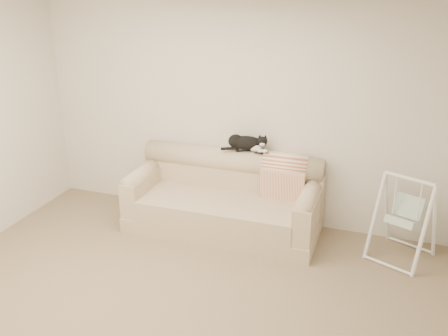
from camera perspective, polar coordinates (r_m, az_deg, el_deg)
name	(u,v)px	position (r m, az deg, el deg)	size (l,w,h in m)	color
ground_plane	(174,308)	(4.69, -5.75, -15.67)	(5.00, 5.00, 0.00)	#7E6D53
room_shell	(167,148)	(3.97, -6.55, 2.23)	(5.04, 4.04, 2.60)	beige
sofa	(225,200)	(5.82, 0.09, -3.71)	(2.20, 0.93, 0.90)	tan
remote_a	(243,150)	(5.79, 2.22, 2.10)	(0.18, 0.14, 0.03)	black
remote_b	(262,153)	(5.71, 4.36, 1.75)	(0.17, 0.05, 0.02)	black
tuxedo_cat	(247,143)	(5.75, 2.59, 2.89)	(0.54, 0.26, 0.21)	black
throw_blanket	(285,170)	(5.72, 7.03, -0.28)	(0.51, 0.38, 0.58)	#B8593E
baby_swing	(405,218)	(5.52, 19.94, -5.36)	(0.75, 0.77, 0.92)	white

